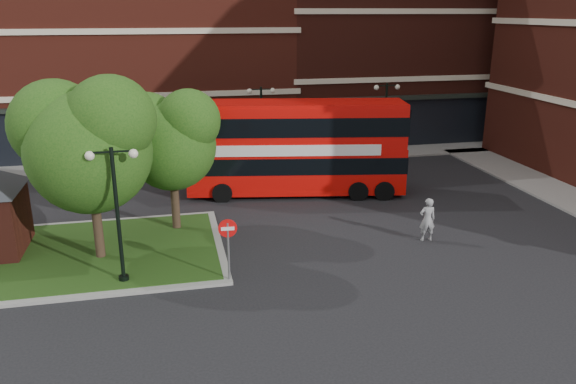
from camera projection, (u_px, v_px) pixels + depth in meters
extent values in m
plane|color=black|center=(276.00, 271.00, 21.05)|extent=(120.00, 120.00, 0.00)
cube|color=slate|center=(226.00, 160.00, 36.36)|extent=(44.00, 3.00, 0.12)
cube|color=maroon|center=(98.00, 45.00, 39.56)|extent=(26.00, 12.00, 14.00)
cube|color=#471911|center=(391.00, 28.00, 43.74)|extent=(18.00, 12.00, 16.00)
cube|color=gray|center=(63.00, 256.00, 22.19)|extent=(12.60, 7.60, 0.12)
cube|color=#19380F|center=(63.00, 256.00, 22.18)|extent=(12.00, 7.00, 0.15)
cylinder|color=#2D2116|center=(96.00, 213.00, 21.44)|extent=(0.36, 0.36, 3.92)
sphere|color=#1A4711|center=(89.00, 152.00, 20.71)|extent=(4.60, 4.60, 4.60)
sphere|color=#1A4711|center=(56.00, 125.00, 20.84)|extent=(3.45, 3.45, 3.45)
sphere|color=#1A4711|center=(111.00, 120.00, 20.08)|extent=(3.22, 3.22, 3.22)
cylinder|color=#2D2116|center=(175.00, 193.00, 24.45)|extent=(0.36, 0.36, 3.47)
sphere|color=#1A4711|center=(172.00, 146.00, 23.80)|extent=(3.80, 3.80, 3.80)
sphere|color=#1A4711|center=(147.00, 126.00, 23.89)|extent=(2.85, 2.85, 2.85)
sphere|color=#1A4711|center=(189.00, 121.00, 23.26)|extent=(2.66, 2.66, 2.66)
cylinder|color=black|center=(118.00, 218.00, 19.34)|extent=(0.14, 0.14, 5.00)
cylinder|color=black|center=(124.00, 279.00, 20.07)|extent=(0.36, 0.36, 0.30)
cube|color=black|center=(111.00, 152.00, 18.62)|extent=(1.40, 0.06, 0.06)
sphere|color=#F2EACC|center=(90.00, 156.00, 18.51)|extent=(0.32, 0.32, 0.32)
sphere|color=#F2EACC|center=(133.00, 154.00, 18.79)|extent=(0.32, 0.32, 0.32)
cylinder|color=black|center=(262.00, 128.00, 34.16)|extent=(0.14, 0.14, 5.00)
cylinder|color=black|center=(262.00, 165.00, 34.88)|extent=(0.36, 0.36, 0.30)
cube|color=black|center=(261.00, 89.00, 33.44)|extent=(1.40, 0.06, 0.06)
sphere|color=#F2EACC|center=(249.00, 91.00, 33.33)|extent=(0.32, 0.32, 0.32)
sphere|color=#F2EACC|center=(273.00, 91.00, 33.61)|extent=(0.32, 0.32, 0.32)
cylinder|color=black|center=(385.00, 123.00, 35.79)|extent=(0.14, 0.14, 5.00)
cylinder|color=black|center=(383.00, 158.00, 36.52)|extent=(0.36, 0.36, 0.30)
cube|color=black|center=(387.00, 86.00, 35.07)|extent=(1.40, 0.06, 0.06)
sphere|color=#F2EACC|center=(376.00, 88.00, 34.96)|extent=(0.32, 0.32, 0.32)
sphere|color=#F2EACC|center=(397.00, 87.00, 35.24)|extent=(0.32, 0.32, 0.32)
cube|color=red|center=(296.00, 166.00, 29.58)|extent=(11.51, 4.49, 2.15)
cube|color=red|center=(296.00, 125.00, 28.92)|extent=(11.40, 4.44, 2.15)
cube|color=black|center=(296.00, 123.00, 28.88)|extent=(11.51, 4.49, 0.97)
cube|color=silver|center=(297.00, 151.00, 27.99)|extent=(8.30, 1.52, 0.56)
imported|color=gray|center=(427.00, 220.00, 23.58)|extent=(0.73, 0.51, 1.89)
imported|color=silver|center=(239.00, 158.00, 34.43)|extent=(4.11, 1.81, 1.38)
imported|color=silver|center=(344.00, 153.00, 35.82)|extent=(4.04, 1.79, 1.29)
cylinder|color=slate|center=(228.00, 253.00, 19.87)|extent=(0.08, 0.08, 2.28)
cylinder|color=red|center=(228.00, 228.00, 19.58)|extent=(0.67, 0.09, 0.66)
cube|color=white|center=(228.00, 228.00, 19.58)|extent=(0.47, 0.07, 0.12)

